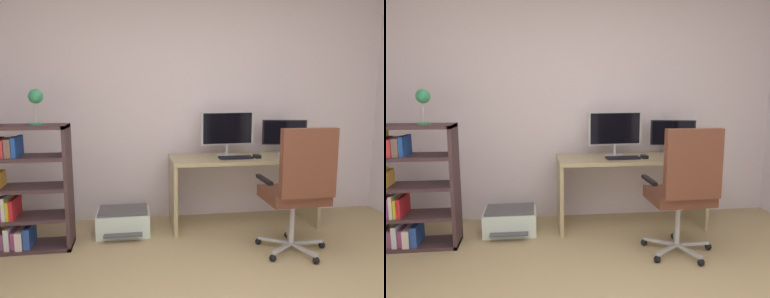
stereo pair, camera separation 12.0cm
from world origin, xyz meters
TOP-DOWN VIEW (x-y plane):
  - wall_back at (0.00, 2.48)m, footprint 4.60×0.10m
  - desk at (0.56, 2.06)m, footprint 1.52×0.59m
  - monitor_main at (0.41, 2.17)m, footprint 0.58×0.18m
  - monitor_secondary at (1.05, 2.17)m, footprint 0.47×0.18m
  - keyboard at (0.45, 1.97)m, footprint 0.34×0.14m
  - computer_mouse at (0.68, 1.97)m, footprint 0.06×0.10m
  - office_chair at (0.81, 1.22)m, footprint 0.63×0.63m
  - bookshelf at (-1.63, 1.74)m, footprint 0.79×0.32m
  - desk_lamp at (-1.40, 1.74)m, footprint 0.13×0.12m
  - printer at (-0.69, 1.98)m, footprint 0.52×0.46m

SIDE VIEW (x-z plane):
  - printer at x=-0.69m, z-range 0.00..0.25m
  - bookshelf at x=-1.63m, z-range -0.03..1.10m
  - desk at x=0.56m, z-range 0.18..0.91m
  - office_chair at x=0.81m, z-range 0.06..1.19m
  - keyboard at x=0.45m, z-range 0.73..0.75m
  - computer_mouse at x=0.68m, z-range 0.73..0.77m
  - monitor_secondary at x=1.05m, z-range 0.77..1.14m
  - monitor_main at x=0.41m, z-range 0.78..1.24m
  - desk_lamp at x=-1.40m, z-range 1.20..1.50m
  - wall_back at x=0.00m, z-range 0.00..2.80m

